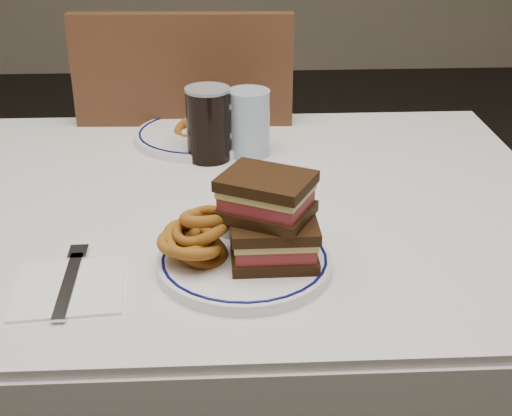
{
  "coord_description": "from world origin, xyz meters",
  "views": [
    {
      "loc": [
        0.07,
        -1.07,
        1.26
      ],
      "look_at": [
        0.11,
        -0.23,
        0.85
      ],
      "focal_mm": 50.0,
      "sensor_mm": 36.0,
      "label": 1
    }
  ],
  "objects_px": {
    "main_plate": "(245,261)",
    "reuben_sandwich": "(270,219)",
    "beer_mug": "(210,123)",
    "far_plate": "(199,135)",
    "chair_far": "(193,191)"
  },
  "relations": [
    {
      "from": "beer_mug",
      "to": "far_plate",
      "type": "height_order",
      "value": "beer_mug"
    },
    {
      "from": "beer_mug",
      "to": "far_plate",
      "type": "bearing_deg",
      "value": 103.93
    },
    {
      "from": "reuben_sandwich",
      "to": "beer_mug",
      "type": "xyz_separation_m",
      "value": [
        -0.08,
        0.4,
        -0.01
      ]
    },
    {
      "from": "main_plate",
      "to": "reuben_sandwich",
      "type": "bearing_deg",
      "value": -4.02
    },
    {
      "from": "main_plate",
      "to": "far_plate",
      "type": "height_order",
      "value": "same"
    },
    {
      "from": "main_plate",
      "to": "reuben_sandwich",
      "type": "height_order",
      "value": "reuben_sandwich"
    },
    {
      "from": "beer_mug",
      "to": "reuben_sandwich",
      "type": "bearing_deg",
      "value": -78.16
    },
    {
      "from": "chair_far",
      "to": "main_plate",
      "type": "bearing_deg",
      "value": -82.06
    },
    {
      "from": "far_plate",
      "to": "chair_far",
      "type": "bearing_deg",
      "value": 96.77
    },
    {
      "from": "chair_far",
      "to": "reuben_sandwich",
      "type": "distance_m",
      "value": 0.79
    },
    {
      "from": "beer_mug",
      "to": "main_plate",
      "type": "bearing_deg",
      "value": -82.96
    },
    {
      "from": "main_plate",
      "to": "beer_mug",
      "type": "xyz_separation_m",
      "value": [
        -0.05,
        0.4,
        0.06
      ]
    },
    {
      "from": "reuben_sandwich",
      "to": "beer_mug",
      "type": "distance_m",
      "value": 0.41
    },
    {
      "from": "reuben_sandwich",
      "to": "main_plate",
      "type": "bearing_deg",
      "value": 175.98
    },
    {
      "from": "main_plate",
      "to": "reuben_sandwich",
      "type": "relative_size",
      "value": 1.67
    }
  ]
}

